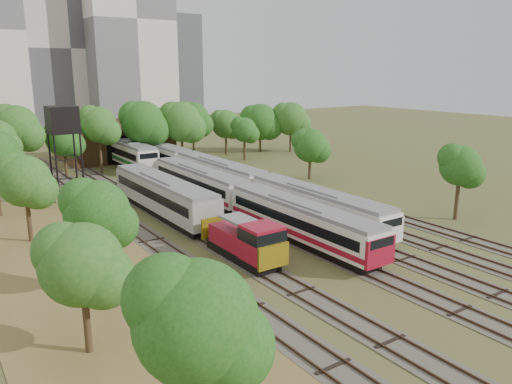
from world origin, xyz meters
TOP-DOWN VIEW (x-y plane):
  - ground at (0.00, 0.00)m, footprint 240.00×240.00m
  - dry_grass_patch at (-18.00, 8.00)m, footprint 14.00×60.00m
  - tracks at (-0.67, 25.00)m, footprint 24.60×80.00m
  - railcar_red_set at (-2.00, 19.26)m, footprint 2.72×34.58m
  - railcar_green_set at (2.00, 30.60)m, footprint 2.74×52.08m
  - railcar_rear at (-2.00, 50.04)m, footprint 3.02×16.08m
  - shunter_locomotive at (-8.00, 9.30)m, footprint 2.53×8.10m
  - old_grey_coach at (-8.00, 24.13)m, footprint 2.97×18.00m
  - water_tower at (-14.49, 33.51)m, footprint 2.95×2.95m
  - rail_pile_far at (8.20, 12.98)m, footprint 0.54×8.62m
  - maintenance_shed at (-1.00, 57.98)m, footprint 16.45×11.55m
  - tree_band_left at (-20.35, 25.00)m, footprint 7.26×64.16m
  - tree_band_far at (6.37, 48.53)m, footprint 48.22×9.47m
  - tree_band_right at (14.48, 27.33)m, footprint 4.64×41.53m
  - tower_centre at (2.00, 100.00)m, footprint 20.00×18.00m
  - tower_right at (14.00, 92.00)m, footprint 18.00×16.00m
  - tower_far_right at (34.00, 110.00)m, footprint 12.00×12.00m

SIDE VIEW (x-z plane):
  - ground at x=0.00m, z-range 0.00..0.00m
  - dry_grass_patch at x=-18.00m, z-range 0.00..0.04m
  - tracks at x=-0.67m, z-range -0.05..0.14m
  - rail_pile_far at x=8.20m, z-range 0.00..0.28m
  - shunter_locomotive at x=-8.00m, z-range -0.09..3.23m
  - railcar_red_set at x=-2.00m, z-range 0.10..3.45m
  - railcar_green_set at x=2.00m, z-range 0.10..3.47m
  - railcar_rear at x=-2.00m, z-range 0.11..3.84m
  - old_grey_coach at x=-8.00m, z-range 0.17..3.84m
  - maintenance_shed at x=-1.00m, z-range -0.87..6.70m
  - tree_band_right at x=14.48m, z-range 1.16..8.23m
  - tree_band_left at x=-20.35m, z-range 1.17..9.56m
  - tree_band_far at x=6.37m, z-range 1.16..10.76m
  - water_tower at x=-14.49m, z-range 3.50..13.71m
  - tower_far_right at x=34.00m, z-range 0.00..28.00m
  - tower_centre at x=2.00m, z-range 0.00..36.00m
  - tower_right at x=14.00m, z-range 0.00..48.00m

